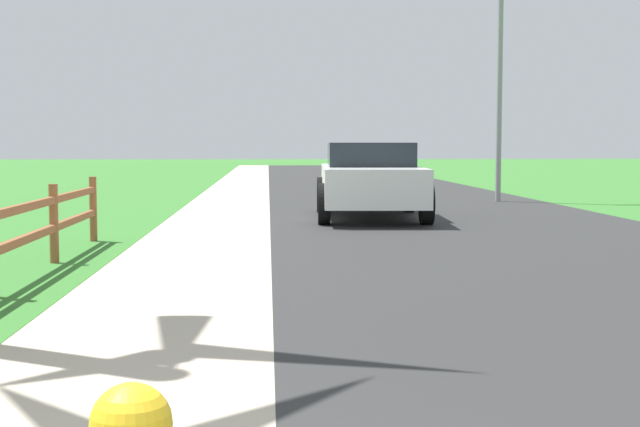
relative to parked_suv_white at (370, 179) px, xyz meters
The scene contains 6 objects.
ground_plane 9.19m from the parked_suv_white, 102.54° to the left, with size 120.00×120.00×0.00m, color #36772D.
road_asphalt 11.07m from the parked_suv_white, 82.13° to the left, with size 7.00×66.00×0.01m, color #2C2C2C.
curb_concrete 12.05m from the parked_suv_white, 114.51° to the left, with size 6.00×66.00×0.01m, color #C0B29C.
grass_verge 12.74m from the parked_suv_white, 120.67° to the left, with size 5.00×66.00×0.00m, color #36772D.
parked_suv_white is the anchor object (origin of this frame).
street_lamp 6.86m from the parked_suv_white, 50.89° to the left, with size 1.17×0.20×5.97m.
Camera 1 is at (-0.04, -1.71, 1.47)m, focal length 50.61 mm.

